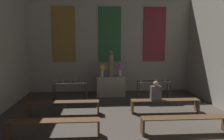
{
  "coord_description": "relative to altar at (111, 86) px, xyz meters",
  "views": [
    {
      "loc": [
        -0.63,
        -0.2,
        2.58
      ],
      "look_at": [
        0.0,
        8.92,
        1.32
      ],
      "focal_mm": 35.0,
      "sensor_mm": 36.0,
      "label": 1
    }
  ],
  "objects": [
    {
      "name": "pew_third_right",
      "position": [
        1.79,
        -4.27,
        -0.1
      ],
      "size": [
        2.44,
        0.36,
        0.47
      ],
      "color": "brown",
      "rests_on": "ground_plane"
    },
    {
      "name": "pew_third_left",
      "position": [
        -1.79,
        -4.27,
        -0.1
      ],
      "size": [
        2.44,
        0.36,
        0.47
      ],
      "color": "brown",
      "rests_on": "ground_plane"
    },
    {
      "name": "flower_vase_left",
      "position": [
        -0.42,
        0.0,
        0.82
      ],
      "size": [
        0.32,
        0.32,
        0.58
      ],
      "color": "beige",
      "rests_on": "altar"
    },
    {
      "name": "altar",
      "position": [
        0.0,
        0.0,
        0.0
      ],
      "size": [
        1.29,
        0.65,
        0.91
      ],
      "color": "#ADA38E",
      "rests_on": "ground_plane"
    },
    {
      "name": "wall_back",
      "position": [
        0.0,
        0.98,
        1.95
      ],
      "size": [
        8.23,
        0.16,
        4.75
      ],
      "color": "#B2AD9E",
      "rests_on": "ground_plane"
    },
    {
      "name": "person_seated",
      "position": [
        1.44,
        -2.48,
        0.3
      ],
      "size": [
        0.36,
        0.24,
        0.68
      ],
      "color": "#564C56",
      "rests_on": "pew_back_right"
    },
    {
      "name": "candle_rack_right",
      "position": [
        1.73,
        -1.12,
        0.3
      ],
      "size": [
        1.37,
        0.43,
        1.07
      ],
      "color": "#332D28",
      "rests_on": "ground_plane"
    },
    {
      "name": "statue",
      "position": [
        0.0,
        0.0,
        1.0
      ],
      "size": [
        0.24,
        0.24,
        1.17
      ],
      "color": "gray",
      "rests_on": "altar"
    },
    {
      "name": "pew_back_right",
      "position": [
        1.79,
        -2.48,
        -0.1
      ],
      "size": [
        2.44,
        0.36,
        0.47
      ],
      "color": "brown",
      "rests_on": "ground_plane"
    },
    {
      "name": "flower_vase_right",
      "position": [
        0.42,
        0.0,
        0.82
      ],
      "size": [
        0.32,
        0.32,
        0.58
      ],
      "color": "beige",
      "rests_on": "altar"
    },
    {
      "name": "candle_rack_left",
      "position": [
        -1.73,
        -1.12,
        0.3
      ],
      "size": [
        1.37,
        0.43,
        1.07
      ],
      "color": "#332D28",
      "rests_on": "ground_plane"
    },
    {
      "name": "pew_back_left",
      "position": [
        -1.79,
        -2.48,
        -0.1
      ],
      "size": [
        2.44,
        0.36,
        0.47
      ],
      "color": "brown",
      "rests_on": "ground_plane"
    }
  ]
}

